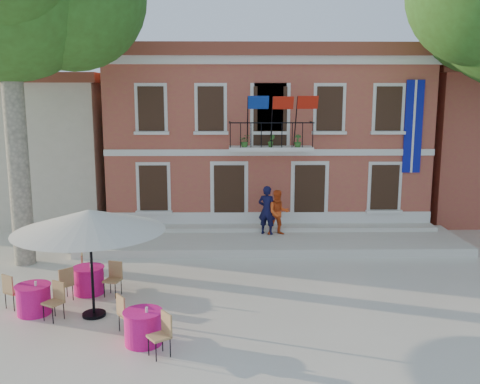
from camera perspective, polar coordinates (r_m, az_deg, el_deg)
name	(u,v)px	position (r m, az deg, el deg)	size (l,w,h in m)	color
ground	(215,287)	(15.90, -2.68, -10.05)	(90.00, 90.00, 0.00)	beige
main_building	(264,133)	(24.99, 2.55, 6.31)	(13.50, 9.59, 7.50)	#AA433D
neighbor_west	(24,143)	(27.86, -22.02, 4.83)	(9.40, 9.40, 6.40)	beige
terrace	(272,241)	(20.09, 3.43, -5.22)	(14.00, 3.40, 0.30)	silver
patio_umbrella	(89,221)	(13.67, -15.78, -2.96)	(3.72, 3.72, 2.77)	black
pedestrian_navy	(267,210)	(20.27, 2.88, -1.93)	(0.68, 0.45, 1.86)	#0F1034
pedestrian_orange	(278,213)	(20.21, 4.11, -2.20)	(0.83, 0.65, 1.71)	#E8501B
cafe_table_0	(89,279)	(15.84, -15.84, -8.89)	(1.82, 1.79, 0.95)	#E91688
cafe_table_1	(143,326)	(12.56, -10.29, -13.89)	(1.46, 1.80, 0.95)	#E91688
cafe_table_2	(34,298)	(14.88, -21.16, -10.51)	(1.85, 1.38, 0.95)	#E91688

